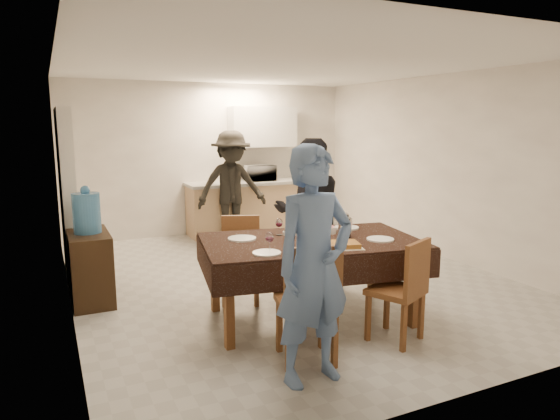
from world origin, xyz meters
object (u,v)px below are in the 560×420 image
at_px(person_near, 314,266).
at_px(person_far, 309,211).
at_px(water_jug, 87,213).
at_px(microwave, 260,173).
at_px(dining_table, 311,243).
at_px(console, 90,267).
at_px(water_pitcher, 345,227).
at_px(person_kitchen, 232,186).
at_px(wine_bottle, 304,224).
at_px(savoury_tart, 341,245).

xyz_separation_m(person_near, person_far, (1.10, 2.10, -0.02)).
xyz_separation_m(water_jug, microwave, (3.07, 2.49, 0.07)).
bearing_deg(dining_table, console, 152.84).
bearing_deg(water_pitcher, dining_table, 171.87).
bearing_deg(water_jug, person_kitchen, 40.77).
relative_size(person_far, person_kitchen, 0.97).
height_order(water_pitcher, microwave, microwave).
bearing_deg(water_pitcher, microwave, 78.77).
bearing_deg(microwave, console, 39.11).
relative_size(water_jug, water_pitcher, 2.17).
xyz_separation_m(water_jug, person_kitchen, (2.37, 2.04, -0.08)).
distance_m(wine_bottle, person_far, 1.17).
xyz_separation_m(dining_table, water_pitcher, (0.35, -0.05, 0.14)).
distance_m(dining_table, person_kitchen, 3.54).
relative_size(dining_table, water_pitcher, 11.42).
height_order(wine_bottle, person_kitchen, person_kitchen).
relative_size(savoury_tart, person_kitchen, 0.21).
relative_size(water_pitcher, savoury_tart, 0.52).
relative_size(console, person_kitchen, 0.46).
bearing_deg(dining_table, microwave, 84.04).
distance_m(wine_bottle, savoury_tart, 0.47).
bearing_deg(microwave, wine_bottle, 72.98).
xyz_separation_m(savoury_tart, microwave, (1.05, 4.34, 0.22)).
bearing_deg(savoury_tart, person_far, 72.53).
bearing_deg(person_far, savoury_tart, 88.55).
height_order(microwave, person_kitchen, person_kitchen).
distance_m(savoury_tart, person_kitchen, 3.90).
bearing_deg(water_pitcher, savoury_tart, -127.15).
bearing_deg(console, person_far, -9.53).
bearing_deg(person_near, savoury_tart, 40.34).
distance_m(dining_table, person_far, 1.19).
xyz_separation_m(microwave, person_near, (-1.70, -5.01, -0.16)).
distance_m(console, microwave, 4.01).
distance_m(person_near, person_far, 2.37).
bearing_deg(water_pitcher, wine_bottle, 165.96).
relative_size(console, microwave, 1.66).
xyz_separation_m(water_pitcher, microwave, (0.80, 4.01, 0.14)).
bearing_deg(person_kitchen, water_jug, -139.23).
height_order(water_jug, person_kitchen, person_kitchen).
bearing_deg(microwave, dining_table, 73.85).
xyz_separation_m(console, person_kitchen, (2.37, 2.04, 0.52)).
bearing_deg(microwave, water_jug, 39.11).
height_order(water_jug, wine_bottle, water_jug).
height_order(wine_bottle, person_near, person_near).
bearing_deg(water_jug, savoury_tart, -42.41).
xyz_separation_m(savoury_tart, person_kitchen, (0.35, 3.89, 0.07)).
bearing_deg(person_far, dining_table, 78.37).
height_order(console, person_far, person_far).
bearing_deg(person_kitchen, dining_table, -97.29).
bearing_deg(water_jug, person_far, -9.53).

